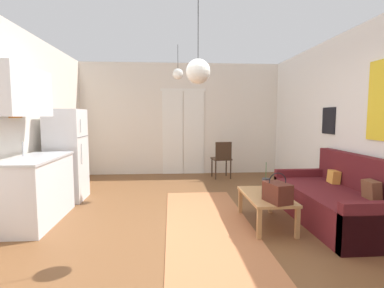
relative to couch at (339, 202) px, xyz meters
The scene contains 12 objects.
ground_plane 2.09m from the couch, behind, with size 5.51×8.24×0.10m, color brown.
wall_back 4.26m from the couch, 119.67° to the left, with size 5.11×0.13×2.76m.
area_rug 1.82m from the couch, behind, with size 1.12×3.40×0.01m, color #B26B42.
couch is the anchor object (origin of this frame).
coffee_table 1.04m from the couch, behind, with size 0.54×1.00×0.41m.
bamboo_vase 1.03m from the couch, behind, with size 0.10×0.10×0.42m.
handbag 1.10m from the couch, 160.75° to the right, with size 0.30×0.38×0.37m.
refrigerator 4.35m from the couch, 161.42° to the left, with size 0.59×0.63×1.57m.
kitchen_counter 4.21m from the couch, behind, with size 0.59×1.31×2.10m.
accent_chair 3.11m from the couch, 110.89° to the left, with size 0.46×0.45×0.87m.
pendant_lamp_near 2.65m from the couch, 164.47° to the right, with size 0.27×0.27×0.96m.
pendant_lamp_far 3.38m from the couch, 141.24° to the left, with size 0.20×0.20×0.63m.
Camera 1 is at (-0.25, -3.42, 1.46)m, focal length 27.01 mm.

